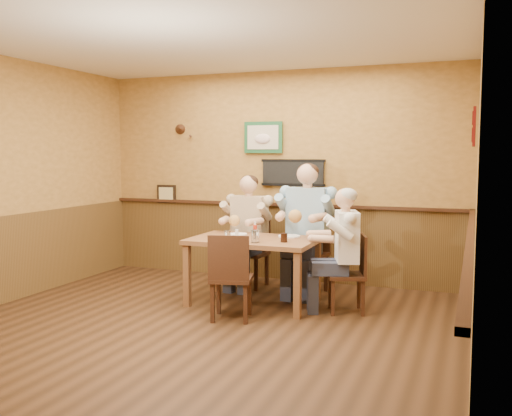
# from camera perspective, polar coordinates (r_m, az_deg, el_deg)

# --- Properties ---
(room) EXTENTS (5.02, 5.03, 2.81)m
(room) POSITION_cam_1_polar(r_m,az_deg,el_deg) (5.47, -4.41, 5.29)
(room) COLOR black
(room) RESTS_ON ground
(dining_table) EXTENTS (1.40, 0.90, 0.75)m
(dining_table) POSITION_cam_1_polar(r_m,az_deg,el_deg) (6.45, -0.25, -3.86)
(dining_table) COLOR brown
(dining_table) RESTS_ON ground
(chair_back_left) EXTENTS (0.44, 0.44, 0.90)m
(chair_back_left) POSITION_cam_1_polar(r_m,az_deg,el_deg) (7.30, -0.66, -4.42)
(chair_back_left) COLOR #3E2213
(chair_back_left) RESTS_ON ground
(chair_back_right) EXTENTS (0.47, 0.47, 1.00)m
(chair_back_right) POSITION_cam_1_polar(r_m,az_deg,el_deg) (6.98, 5.17, -4.49)
(chair_back_right) COLOR #3E2213
(chair_back_right) RESTS_ON ground
(chair_right_end) EXTENTS (0.49, 0.49, 0.84)m
(chair_right_end) POSITION_cam_1_polar(r_m,az_deg,el_deg) (6.23, 9.03, -6.49)
(chair_right_end) COLOR #3E2213
(chair_right_end) RESTS_ON ground
(chair_near_side) EXTENTS (0.50, 0.50, 0.90)m
(chair_near_side) POSITION_cam_1_polar(r_m,az_deg,el_deg) (5.90, -2.46, -6.82)
(chair_near_side) COLOR #3E2213
(chair_near_side) RESTS_ON ground
(diner_tan_shirt) EXTENTS (0.62, 0.62, 1.29)m
(diner_tan_shirt) POSITION_cam_1_polar(r_m,az_deg,el_deg) (7.27, -0.66, -2.92)
(diner_tan_shirt) COLOR #CDB28D
(diner_tan_shirt) RESTS_ON ground
(diner_blue_polo) EXTENTS (0.67, 0.67, 1.42)m
(diner_blue_polo) POSITION_cam_1_polar(r_m,az_deg,el_deg) (6.95, 5.19, -2.76)
(diner_blue_polo) COLOR #85ACC8
(diner_blue_polo) RESTS_ON ground
(diner_white_elder) EXTENTS (0.70, 0.70, 1.20)m
(diner_white_elder) POSITION_cam_1_polar(r_m,az_deg,el_deg) (6.19, 9.06, -4.85)
(diner_white_elder) COLOR white
(diner_white_elder) RESTS_ON ground
(water_glass_left) EXTENTS (0.07, 0.07, 0.11)m
(water_glass_left) POSITION_cam_1_polar(r_m,az_deg,el_deg) (6.31, -2.88, -2.74)
(water_glass_left) COLOR silver
(water_glass_left) RESTS_ON dining_table
(water_glass_mid) EXTENTS (0.10, 0.10, 0.13)m
(water_glass_mid) POSITION_cam_1_polar(r_m,az_deg,el_deg) (6.12, -0.07, -2.86)
(water_glass_mid) COLOR silver
(water_glass_mid) RESTS_ON dining_table
(cola_tumbler) EXTENTS (0.10, 0.10, 0.10)m
(cola_tumbler) POSITION_cam_1_polar(r_m,az_deg,el_deg) (6.16, 2.82, -2.98)
(cola_tumbler) COLOR black
(cola_tumbler) RESTS_ON dining_table
(hot_sauce_bottle) EXTENTS (0.04, 0.04, 0.17)m
(hot_sauce_bottle) POSITION_cam_1_polar(r_m,az_deg,el_deg) (6.45, -0.09, -2.28)
(hot_sauce_bottle) COLOR red
(hot_sauce_bottle) RESTS_ON dining_table
(salt_shaker) EXTENTS (0.04, 0.04, 0.09)m
(salt_shaker) POSITION_cam_1_polar(r_m,az_deg,el_deg) (6.45, -1.93, -2.60)
(salt_shaker) COLOR white
(salt_shaker) RESTS_ON dining_table
(pepper_shaker) EXTENTS (0.05, 0.05, 0.10)m
(pepper_shaker) POSITION_cam_1_polar(r_m,az_deg,el_deg) (6.43, -0.17, -2.60)
(pepper_shaker) COLOR black
(pepper_shaker) RESTS_ON dining_table
(plate_far_left) EXTENTS (0.26, 0.26, 0.01)m
(plate_far_left) POSITION_cam_1_polar(r_m,az_deg,el_deg) (6.72, -1.83, -2.62)
(plate_far_left) COLOR white
(plate_far_left) RESTS_ON dining_table
(plate_far_right) EXTENTS (0.33, 0.33, 0.02)m
(plate_far_right) POSITION_cam_1_polar(r_m,az_deg,el_deg) (6.56, 3.34, -2.82)
(plate_far_right) COLOR white
(plate_far_right) RESTS_ON dining_table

